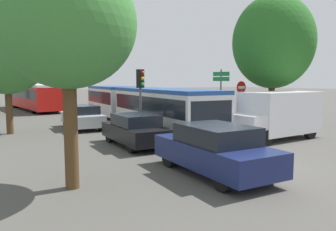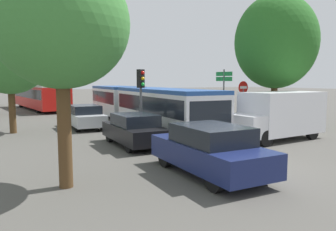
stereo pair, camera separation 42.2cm
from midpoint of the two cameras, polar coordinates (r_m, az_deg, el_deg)
ground_plane at (r=11.54m, az=14.17°, el=-8.43°), size 200.00×200.00×0.00m
articulated_bus at (r=21.25m, az=-4.08°, el=2.14°), size 3.78×16.37×2.41m
city_bus_rear at (r=34.55m, az=-21.03°, el=3.34°), size 3.33×11.59×2.46m
queued_car_navy at (r=10.09m, az=8.48°, el=-5.91°), size 2.12×4.49×1.52m
queued_car_black at (r=14.44m, az=-5.03°, el=-2.47°), size 1.95×4.13×1.40m
queued_car_silver at (r=20.20m, az=-13.73°, el=-0.17°), size 1.95×4.11×1.40m
white_van at (r=16.71m, az=19.43°, el=0.21°), size 5.03×2.06×2.31m
traffic_light at (r=16.12m, az=-3.97°, el=4.82°), size 0.38×0.39×3.40m
no_entry_sign at (r=19.19m, az=13.54°, el=3.01°), size 0.70×0.08×2.82m
direction_sign_post at (r=22.48m, az=10.23°, el=5.24°), size 0.24×1.40×3.60m
tree_left_near at (r=9.05m, az=-16.85°, el=14.96°), size 3.54×3.54×6.00m
tree_left_mid at (r=19.59m, az=-25.42°, el=11.53°), size 4.74×4.74×7.70m
tree_right_near at (r=20.12m, az=18.86°, el=12.05°), size 4.65×4.65×7.73m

